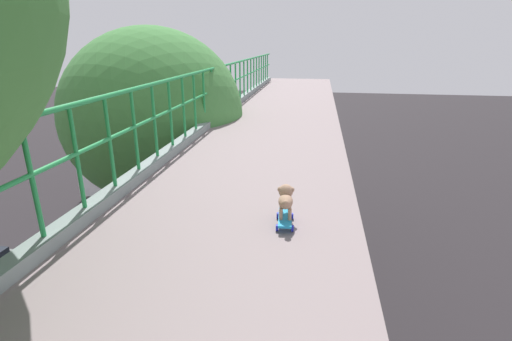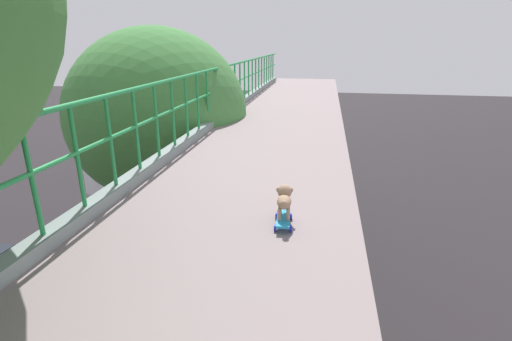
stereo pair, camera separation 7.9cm
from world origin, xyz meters
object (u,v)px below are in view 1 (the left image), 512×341
car_blue_fifth (113,256)px  small_dog (286,198)px  toy_skateboard (285,219)px  city_bus (147,140)px

car_blue_fifth → small_dog: (6.51, -7.01, 5.66)m
small_dog → toy_skateboard: bearing=-87.3°
toy_skateboard → small_dog: bearing=92.7°
car_blue_fifth → toy_skateboard: 11.06m
city_bus → toy_skateboard: size_ratio=26.15×
car_blue_fifth → small_dog: 11.12m
city_bus → small_dog: 21.42m
toy_skateboard → small_dog: small_dog is taller
car_blue_fifth → toy_skateboard: size_ratio=9.20×
city_bus → toy_skateboard: (10.27, -18.33, 4.26)m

